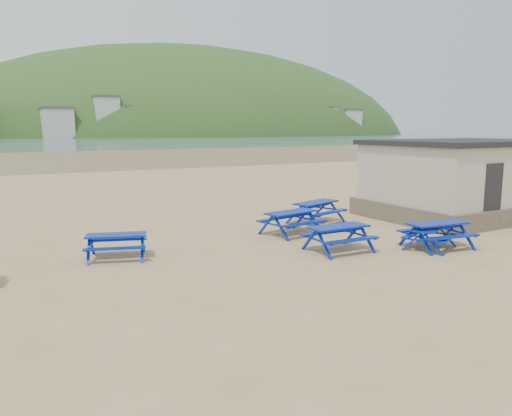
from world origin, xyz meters
TOP-DOWN VIEW (x-y plane):
  - ground at (0.00, 0.00)m, footprint 400.00×400.00m
  - wet_sand at (0.00, 55.00)m, footprint 400.00×400.00m
  - sea at (0.00, 170.00)m, footprint 400.00×400.00m
  - picnic_table_blue_a at (-3.77, 1.04)m, footprint 1.98×1.78m
  - picnic_table_blue_b at (2.28, 1.34)m, footprint 2.17×1.87m
  - picnic_table_blue_c at (4.25, 2.61)m, footprint 2.38×2.13m
  - picnic_table_blue_d at (2.20, -1.36)m, footprint 1.85×1.50m
  - picnic_table_blue_e at (5.10, -2.49)m, footprint 2.05×1.73m
  - picnic_table_blue_f at (4.84, -2.45)m, footprint 1.94×1.79m
  - amenity_block at (10.50, 1.00)m, footprint 7.40×5.40m
  - headland_town at (90.00, 229.68)m, footprint 264.00×144.00m

SIDE VIEW (x-z plane):
  - headland_town at x=90.00m, z-range -63.91..44.09m
  - ground at x=0.00m, z-range 0.00..0.00m
  - wet_sand at x=0.00m, z-range 0.00..0.00m
  - sea at x=0.00m, z-range 0.01..0.01m
  - picnic_table_blue_f at x=4.84m, z-range 0.00..0.65m
  - picnic_table_blue_a at x=-3.77m, z-range 0.00..0.69m
  - picnic_table_blue_d at x=2.20m, z-range 0.00..0.77m
  - picnic_table_blue_e at x=5.10m, z-range 0.00..0.79m
  - picnic_table_blue_b at x=2.28m, z-range 0.00..0.80m
  - picnic_table_blue_c at x=4.25m, z-range 0.00..0.83m
  - amenity_block at x=10.50m, z-range -0.01..3.14m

